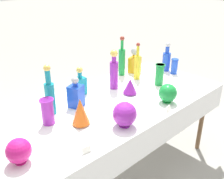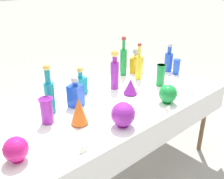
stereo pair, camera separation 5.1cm
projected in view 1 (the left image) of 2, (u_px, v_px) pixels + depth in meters
The scene contains 21 objects.
ground_plane at pixel (112, 171), 2.39m from camera, with size 40.00×40.00×0.00m, color gray.
display_table at pixel (114, 107), 2.09m from camera, with size 2.05×0.95×0.76m.
tall_bottle_0 at pixel (137, 65), 2.47m from camera, with size 0.06×0.06×0.37m.
tall_bottle_1 at pixel (50, 94), 1.82m from camera, with size 0.07×0.07×0.39m.
tall_bottle_2 at pixel (122, 60), 2.57m from camera, with size 0.07×0.07×0.41m.
tall_bottle_3 at pixel (114, 71), 2.25m from camera, with size 0.08×0.08×0.36m.
tall_bottle_4 at pixel (166, 60), 2.71m from camera, with size 0.08×0.08×0.31m.
square_decanter_0 at pixel (76, 95), 1.95m from camera, with size 0.13×0.13×0.25m.
square_decanter_1 at pixel (135, 61), 2.65m from camera, with size 0.14×0.14×0.28m.
square_decanter_2 at pixel (80, 83), 2.16m from camera, with size 0.09×0.09×0.25m.
slender_vase_0 at pixel (174, 66), 2.63m from camera, with size 0.07×0.07×0.16m.
slender_vase_1 at pixel (48, 111), 1.71m from camera, with size 0.10×0.10×0.19m.
slender_vase_2 at pixel (160, 74), 2.34m from camera, with size 0.09×0.09×0.20m.
fluted_vase_0 at pixel (130, 86), 2.17m from camera, with size 0.12×0.12×0.14m.
fluted_vase_1 at pixel (80, 111), 1.70m from camera, with size 0.12×0.12×0.20m.
round_bowl_0 at pixel (168, 93), 2.02m from camera, with size 0.15×0.15×0.16m.
round_bowl_1 at pixel (125, 114), 1.69m from camera, with size 0.17×0.17×0.18m.
round_bowl_2 at pixel (19, 151), 1.35m from camera, with size 0.14×0.14×0.15m.
price_tag_left at pixel (192, 91), 2.20m from camera, with size 0.05×0.01×0.04m, color white.
price_tag_center at pixel (86, 150), 1.45m from camera, with size 0.06×0.01×0.04m, color white.
price_tag_right at pixel (168, 109), 1.90m from camera, with size 0.06×0.01×0.04m, color white.
Camera 1 is at (-1.27, -1.36, 1.70)m, focal length 40.00 mm.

